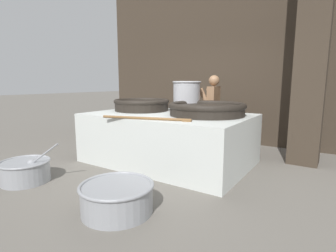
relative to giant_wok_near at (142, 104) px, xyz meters
The scene contains 11 objects.
ground_plane 1.26m from the giant_wok_near, 13.31° to the right, with size 60.00×60.00×0.00m, color #666059.
back_wall 2.59m from the giant_wok_near, 71.29° to the left, with size 6.65×0.24×4.37m, color #382D23.
support_pillar 3.24m from the giant_wok_near, 21.53° to the left, with size 0.50×0.50×4.37m, color #382D23.
hearth_platform 0.95m from the giant_wok_near, 13.31° to the right, with size 2.82×1.81×0.88m.
giant_wok_near is the anchor object (origin of this frame).
giant_wok_far 1.41m from the giant_wok_near, ahead, with size 1.30×1.30×0.21m.
stock_pot 0.90m from the giant_wok_near, 29.76° to the left, with size 0.56×0.56×0.58m.
stirring_paddle 1.33m from the giant_wok_near, 46.34° to the right, with size 1.38×0.45×0.04m.
cook 1.52m from the giant_wok_near, 46.25° to the left, with size 0.40×0.60×1.58m.
prep_bowl_vegetables 2.34m from the giant_wok_near, 101.89° to the right, with size 0.87×0.70×0.60m.
prep_bowl_meat 2.58m from the giant_wok_near, 57.69° to the right, with size 0.83×0.83×0.33m.
Camera 1 is at (2.55, -3.87, 1.43)m, focal length 28.00 mm.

